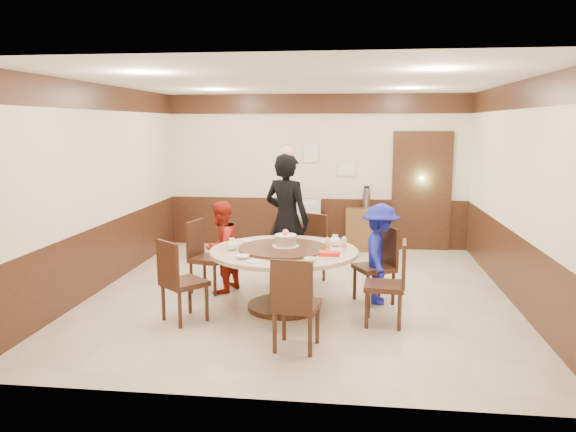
# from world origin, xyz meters

# --- Properties ---
(room) EXTENTS (6.00, 6.04, 2.84)m
(room) POSITION_xyz_m (0.01, 0.01, 1.08)
(room) COLOR beige
(room) RESTS_ON ground
(banquet_table) EXTENTS (1.81, 1.81, 0.78)m
(banquet_table) POSITION_xyz_m (-0.13, -0.67, 0.53)
(banquet_table) COLOR #381D11
(banquet_table) RESTS_ON ground
(chair_0) EXTENTS (0.59, 0.59, 0.97)m
(chair_0) POSITION_xyz_m (0.99, -0.26, 0.30)
(chair_0) COLOR #381D11
(chair_0) RESTS_ON ground
(chair_1) EXTENTS (0.60, 0.60, 0.97)m
(chair_1) POSITION_xyz_m (0.05, 0.59, 0.30)
(chair_1) COLOR #381D11
(chair_1) RESTS_ON ground
(chair_2) EXTENTS (0.54, 0.54, 0.97)m
(chair_2) POSITION_xyz_m (-1.26, -0.04, 0.30)
(chair_2) COLOR #381D11
(chair_2) RESTS_ON ground
(chair_3) EXTENTS (0.62, 0.62, 0.97)m
(chair_3) POSITION_xyz_m (-1.24, -1.24, 0.30)
(chair_3) COLOR #381D11
(chair_3) RESTS_ON ground
(chair_4) EXTENTS (0.49, 0.50, 0.97)m
(chair_4) POSITION_xyz_m (0.15, -1.91, 0.30)
(chair_4) COLOR #381D11
(chair_4) RESTS_ON ground
(chair_5) EXTENTS (0.48, 0.47, 0.97)m
(chair_5) POSITION_xyz_m (1.09, -1.07, 0.30)
(chair_5) COLOR #381D11
(chair_5) RESTS_ON ground
(person_standing) EXTENTS (0.80, 0.69, 1.87)m
(person_standing) POSITION_xyz_m (-0.23, 0.41, 0.93)
(person_standing) COLOR black
(person_standing) RESTS_ON ground
(person_red) EXTENTS (0.65, 0.73, 1.25)m
(person_red) POSITION_xyz_m (-1.07, -0.05, 0.62)
(person_red) COLOR #A82416
(person_red) RESTS_ON ground
(person_blue) EXTENTS (0.52, 0.85, 1.28)m
(person_blue) POSITION_xyz_m (1.04, -0.28, 0.64)
(person_blue) COLOR #171B95
(person_blue) RESTS_ON ground
(birthday_cake) EXTENTS (0.33, 0.33, 0.22)m
(birthday_cake) POSITION_xyz_m (-0.12, -0.62, 0.86)
(birthday_cake) COLOR white
(birthday_cake) RESTS_ON banquet_table
(teapot_left) EXTENTS (0.17, 0.15, 0.13)m
(teapot_left) POSITION_xyz_m (-0.76, -0.77, 0.81)
(teapot_left) COLOR white
(teapot_left) RESTS_ON banquet_table
(teapot_right) EXTENTS (0.17, 0.15, 0.13)m
(teapot_right) POSITION_xyz_m (0.48, -0.39, 0.81)
(teapot_right) COLOR white
(teapot_right) RESTS_ON banquet_table
(bowl_0) EXTENTS (0.15, 0.15, 0.04)m
(bowl_0) POSITION_xyz_m (-0.65, -0.35, 0.77)
(bowl_0) COLOR white
(bowl_0) RESTS_ON banquet_table
(bowl_1) EXTENTS (0.15, 0.15, 0.05)m
(bowl_1) POSITION_xyz_m (0.24, -1.25, 0.77)
(bowl_1) COLOR white
(bowl_1) RESTS_ON banquet_table
(bowl_2) EXTENTS (0.17, 0.17, 0.04)m
(bowl_2) POSITION_xyz_m (-0.55, -1.18, 0.77)
(bowl_2) COLOR white
(bowl_2) RESTS_ON banquet_table
(bowl_3) EXTENTS (0.15, 0.15, 0.05)m
(bowl_3) POSITION_xyz_m (0.51, -0.83, 0.77)
(bowl_3) COLOR white
(bowl_3) RESTS_ON banquet_table
(saucer_near) EXTENTS (0.18, 0.18, 0.01)m
(saucer_near) POSITION_xyz_m (-0.38, -1.32, 0.76)
(saucer_near) COLOR white
(saucer_near) RESTS_ON banquet_table
(saucer_far) EXTENTS (0.18, 0.18, 0.01)m
(saucer_far) POSITION_xyz_m (0.32, -0.17, 0.76)
(saucer_far) COLOR white
(saucer_far) RESTS_ON banquet_table
(shrimp_platter) EXTENTS (0.30, 0.20, 0.06)m
(shrimp_platter) POSITION_xyz_m (0.44, -0.99, 0.78)
(shrimp_platter) COLOR white
(shrimp_platter) RESTS_ON banquet_table
(bottle_0) EXTENTS (0.06, 0.06, 0.16)m
(bottle_0) POSITION_xyz_m (0.40, -0.73, 0.83)
(bottle_0) COLOR silver
(bottle_0) RESTS_ON banquet_table
(bottle_1) EXTENTS (0.06, 0.06, 0.16)m
(bottle_1) POSITION_xyz_m (0.59, -0.66, 0.83)
(bottle_1) COLOR silver
(bottle_1) RESTS_ON banquet_table
(tv_stand) EXTENTS (0.85, 0.45, 0.50)m
(tv_stand) POSITION_xyz_m (-0.27, 2.75, 0.25)
(tv_stand) COLOR #381D11
(tv_stand) RESTS_ON ground
(television) EXTENTS (0.73, 0.24, 0.42)m
(television) POSITION_xyz_m (-0.27, 2.75, 0.71)
(television) COLOR gray
(television) RESTS_ON tv_stand
(side_cabinet) EXTENTS (0.80, 0.40, 0.75)m
(side_cabinet) POSITION_xyz_m (0.96, 2.78, 0.38)
(side_cabinet) COLOR brown
(side_cabinet) RESTS_ON ground
(thermos) EXTENTS (0.15, 0.15, 0.38)m
(thermos) POSITION_xyz_m (0.92, 2.78, 0.94)
(thermos) COLOR silver
(thermos) RESTS_ON side_cabinet
(notice_left) EXTENTS (0.25, 0.00, 0.35)m
(notice_left) POSITION_xyz_m (-0.10, 2.96, 1.75)
(notice_left) COLOR white
(notice_left) RESTS_ON room
(notice_right) EXTENTS (0.30, 0.00, 0.22)m
(notice_right) POSITION_xyz_m (0.55, 2.96, 1.45)
(notice_right) COLOR white
(notice_right) RESTS_ON room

